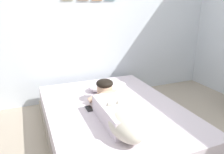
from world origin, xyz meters
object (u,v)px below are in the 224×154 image
object	(u,v)px
pillow	(108,86)
coffee_cup	(117,89)
cell_phone	(89,108)
person_lying	(117,105)
bed	(114,120)
dog	(123,124)

from	to	relation	value
pillow	coffee_cup	size ratio (longest dim) A/B	4.16
cell_phone	person_lying	bearing A→B (deg)	-44.04
pillow	bed	bearing A→B (deg)	-103.42
bed	pillow	xyz separation A→B (m)	(0.12, 0.51, 0.22)
person_lying	dog	distance (m)	0.37
dog	cell_phone	size ratio (longest dim) A/B	4.11
coffee_cup	dog	bearing A→B (deg)	-109.95
bed	cell_phone	distance (m)	0.32
person_lying	coffee_cup	size ratio (longest dim) A/B	7.36
bed	cell_phone	bearing A→B (deg)	166.72
coffee_cup	pillow	bearing A→B (deg)	128.12
pillow	coffee_cup	distance (m)	0.14
bed	person_lying	size ratio (longest dim) A/B	2.17
pillow	cell_phone	world-z (taller)	pillow
pillow	dog	size ratio (longest dim) A/B	0.90
person_lying	cell_phone	bearing A→B (deg)	135.96
coffee_cup	person_lying	bearing A→B (deg)	-113.29
pillow	dog	distance (m)	1.06
bed	pillow	size ratio (longest dim) A/B	3.84
coffee_cup	cell_phone	bearing A→B (deg)	-144.99
bed	cell_phone	world-z (taller)	cell_phone
bed	person_lying	xyz separation A→B (m)	(-0.03, -0.16, 0.27)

